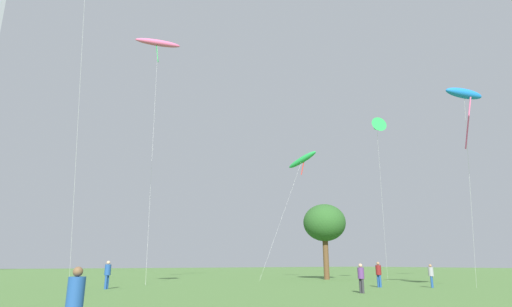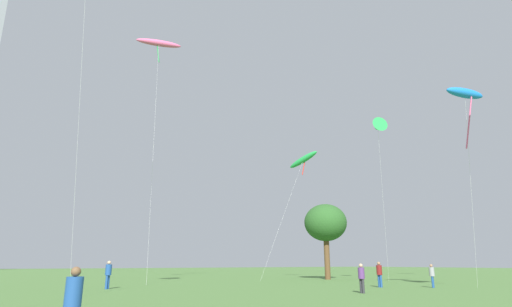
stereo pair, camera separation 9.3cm
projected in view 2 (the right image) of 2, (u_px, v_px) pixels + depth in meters
person_standing_0 at (379, 273)px, 29.56m from camera, size 0.40×0.40×1.79m
person_standing_1 at (73, 300)px, 8.76m from camera, size 0.36×0.36×1.63m
person_standing_2 at (108, 273)px, 27.61m from camera, size 0.41×0.41×1.85m
person_standing_3 at (361, 276)px, 23.77m from camera, size 0.37×0.37×1.67m
person_standing_4 at (432, 274)px, 29.10m from camera, size 0.36×0.36×1.62m
kite_flying_0 at (303, 160)px, 47.32m from camera, size 6.97×4.21×14.31m
kite_flying_2 at (378, 127)px, 41.79m from camera, size 2.92×2.78×16.19m
kite_flying_3 at (159, 43)px, 44.84m from camera, size 4.92×7.13×25.66m
kite_flying_5 at (465, 94)px, 29.32m from camera, size 3.77×2.93×13.96m
park_tree_0 at (325, 223)px, 44.78m from camera, size 4.65×4.65×8.05m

